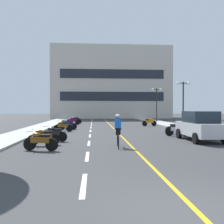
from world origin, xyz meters
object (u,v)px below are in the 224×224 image
street_lamp_mid (183,93)px  motorcycle_12 (75,120)px  motorcycle_6 (176,128)px  motorcycle_10 (149,122)px  motorcycle_8 (68,125)px  motorcycle_13 (75,120)px  motorcycle_5 (177,130)px  motorcycle_3 (43,137)px  motorcycle_11 (73,121)px  motorcycle_7 (63,126)px  parked_car_near (200,126)px  cyclist_rider (118,130)px  motorcycle_2 (40,141)px  motorcycle_9 (66,124)px  street_lamp_far (157,97)px  motorcycle_4 (54,134)px

street_lamp_mid → motorcycle_12: (-11.47, 8.11, -3.06)m
motorcycle_6 → motorcycle_10: same height
motorcycle_8 → motorcycle_13: 10.98m
motorcycle_12 → motorcycle_13: (-0.16, 1.64, 0.00)m
motorcycle_5 → motorcycle_12: (-8.39, 15.58, 0.00)m
motorcycle_3 → motorcycle_11: (0.18, 17.65, 0.00)m
motorcycle_13 → motorcycle_7: bearing=-90.3°
parked_car_near → cyclist_rider: size_ratio=2.38×
motorcycle_7 → motorcycle_13: (0.06, 12.87, 0.00)m
motorcycle_2 → parked_car_near: bearing=19.0°
motorcycle_8 → cyclist_rider: size_ratio=0.95×
motorcycle_5 → motorcycle_9: same height
motorcycle_2 → motorcycle_5: size_ratio=1.02×
motorcycle_3 → motorcycle_13: same height
street_lamp_far → motorcycle_10: size_ratio=2.81×
street_lamp_far → motorcycle_2: street_lamp_far is taller
motorcycle_5 → motorcycle_11: 16.03m
motorcycle_11 → cyclist_rider: (3.76, -18.45, 0.41)m
parked_car_near → motorcycle_4: parked_car_near is taller
motorcycle_5 → motorcycle_6: (0.42, 1.50, 0.00)m
motorcycle_7 → cyclist_rider: size_ratio=0.95×
motorcycle_3 → motorcycle_7: bearing=89.4°
street_lamp_mid → motorcycle_8: bearing=-173.9°
motorcycle_2 → motorcycle_4: same height
motorcycle_4 → motorcycle_13: 19.51m
motorcycle_8 → motorcycle_12: size_ratio=1.00×
cyclist_rider → parked_car_near: bearing=22.6°
motorcycle_4 → motorcycle_5: bearing=15.3°
street_lamp_mid → motorcycle_6: (-2.66, -5.97, -3.06)m
motorcycle_11 → motorcycle_12: (0.12, 1.99, 0.00)m
street_lamp_mid → cyclist_rider: (-7.83, -12.34, -2.65)m
motorcycle_3 → motorcycle_7: size_ratio=1.00×
motorcycle_7 → motorcycle_13: bearing=89.7°
motorcycle_3 → motorcycle_12: size_ratio=0.99×
motorcycle_7 → motorcycle_12: bearing=88.9°
motorcycle_11 → motorcycle_13: same height
street_lamp_mid → motorcycle_8: size_ratio=2.74×
parked_car_near → motorcycle_2: bearing=-161.0°
motorcycle_12 → motorcycle_13: 1.65m
motorcycle_7 → motorcycle_10: same height
street_lamp_far → motorcycle_11: 12.92m
motorcycle_4 → motorcycle_2: bearing=-91.6°
motorcycle_2 → motorcycle_10: (8.81, 16.42, 0.00)m
parked_car_near → motorcycle_12: 20.31m
motorcycle_2 → motorcycle_10: same height
motorcycle_4 → motorcycle_9: (-0.38, 10.25, 0.00)m
street_lamp_far → motorcycle_13: (-11.61, -1.17, -3.17)m
street_lamp_mid → motorcycle_10: (-2.76, 3.18, -3.06)m
motorcycle_4 → motorcycle_8: size_ratio=0.97×
motorcycle_2 → street_lamp_far: bearing=64.4°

